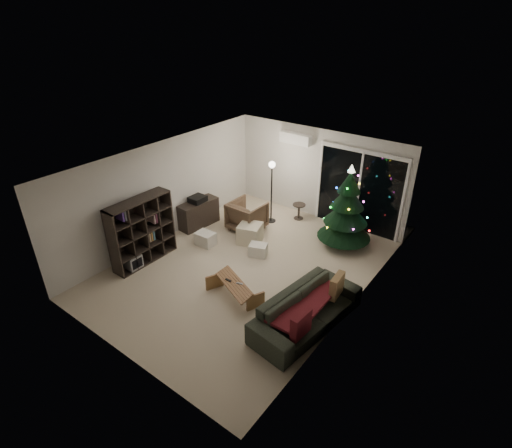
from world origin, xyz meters
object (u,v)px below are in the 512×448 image
at_px(coffee_table, 234,290).
at_px(bookshelf, 136,229).
at_px(armchair, 247,216).
at_px(sofa, 307,310).
at_px(media_cabinet, 199,214).
at_px(christmas_tree, 347,207).

bearing_deg(coffee_table, bookshelf, -152.68).
relative_size(bookshelf, coffee_table, 1.37).
bearing_deg(coffee_table, armchair, 146.18).
bearing_deg(sofa, media_cabinet, 77.06).
xyz_separation_m(bookshelf, christmas_tree, (3.57, 3.41, 0.27)).
distance_m(bookshelf, christmas_tree, 4.94).
height_order(bookshelf, christmas_tree, christmas_tree).
bearing_deg(christmas_tree, media_cabinet, -158.33).
relative_size(bookshelf, sofa, 0.67).
bearing_deg(media_cabinet, sofa, -15.18).
distance_m(media_cabinet, armchair, 1.32).
distance_m(armchair, sofa, 3.84).
bearing_deg(coffee_table, christmas_tree, 98.75).
xyz_separation_m(bookshelf, coffee_table, (2.73, 0.18, -0.60)).
height_order(sofa, coffee_table, sofa).
height_order(bookshelf, coffee_table, bookshelf).
distance_m(media_cabinet, coffee_table, 3.27).
height_order(sofa, christmas_tree, christmas_tree).
distance_m(armchair, christmas_tree, 2.61).
relative_size(sofa, coffee_table, 2.05).
bearing_deg(coffee_table, sofa, 30.38).
xyz_separation_m(bookshelf, sofa, (4.30, 0.38, -0.44)).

